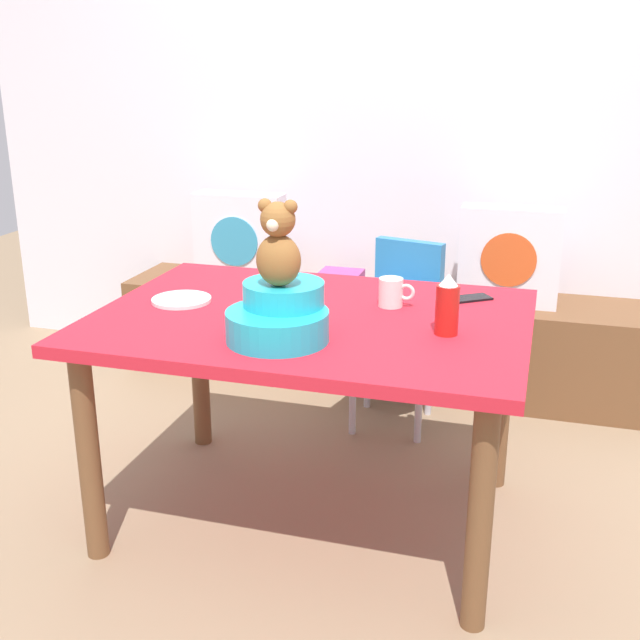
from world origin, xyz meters
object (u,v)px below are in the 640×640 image
(infant_seat_teal, at_px, (279,315))
(teddy_bear, at_px, (278,246))
(ketchup_bottle, at_px, (447,306))
(dinner_plate_near, at_px, (182,300))
(cell_phone, at_px, (470,298))
(highchair, at_px, (396,309))
(coffee_mug, at_px, (392,292))
(pillow_floral_left, at_px, (240,238))
(dining_table, at_px, (311,342))
(pillow_floral_right, at_px, (510,256))
(book_stack, at_px, (342,280))

(infant_seat_teal, bearing_deg, teddy_bear, -90.00)
(ketchup_bottle, relative_size, dinner_plate_near, 0.92)
(cell_phone, bearing_deg, highchair, -1.14)
(coffee_mug, distance_m, cell_phone, 0.29)
(pillow_floral_left, distance_m, cell_phone, 1.52)
(infant_seat_teal, bearing_deg, ketchup_bottle, 20.79)
(dining_table, bearing_deg, coffee_mug, 35.45)
(pillow_floral_left, bearing_deg, ketchup_bottle, -47.53)
(teddy_bear, distance_m, ketchup_bottle, 0.53)
(infant_seat_teal, height_order, ketchup_bottle, ketchup_bottle)
(pillow_floral_right, relative_size, ketchup_bottle, 2.38)
(book_stack, xyz_separation_m, teddy_bear, (0.20, -1.48, 0.51))
(teddy_bear, bearing_deg, pillow_floral_left, 116.09)
(infant_seat_teal, bearing_deg, pillow_floral_right, 68.53)
(dining_table, bearing_deg, cell_phone, 33.68)
(pillow_floral_left, relative_size, highchair, 0.56)
(book_stack, xyz_separation_m, dining_table, (0.23, -1.25, 0.14))
(highchair, bearing_deg, cell_phone, -55.09)
(teddy_bear, bearing_deg, book_stack, 97.84)
(coffee_mug, relative_size, dinner_plate_near, 0.60)
(dining_table, height_order, highchair, highchair)
(pillow_floral_left, height_order, book_stack, pillow_floral_left)
(pillow_floral_left, bearing_deg, dinner_plate_near, -77.05)
(dining_table, xyz_separation_m, highchair, (0.12, 0.81, -0.12))
(pillow_floral_left, bearing_deg, dining_table, -58.86)
(book_stack, bearing_deg, pillow_floral_left, -177.66)
(dinner_plate_near, distance_m, cell_phone, 0.98)
(pillow_floral_left, bearing_deg, pillow_floral_right, 0.00)
(infant_seat_teal, xyz_separation_m, ketchup_bottle, (0.46, 0.18, 0.02))
(pillow_floral_left, relative_size, cell_phone, 3.06)
(dining_table, distance_m, ketchup_bottle, 0.48)
(infant_seat_teal, xyz_separation_m, teddy_bear, (-0.00, -0.00, 0.21))
(teddy_bear, distance_m, dinner_plate_near, 0.57)
(book_stack, xyz_separation_m, highchair, (0.35, -0.44, 0.02))
(dinner_plate_near, bearing_deg, cell_phone, 17.77)
(book_stack, distance_m, cell_phone, 1.19)
(dining_table, xyz_separation_m, teddy_bear, (-0.02, -0.24, 0.37))
(book_stack, height_order, highchair, highchair)
(ketchup_bottle, relative_size, cell_phone, 1.28)
(pillow_floral_left, xyz_separation_m, ketchup_bottle, (1.18, -1.29, 0.15))
(dining_table, relative_size, highchair, 1.74)
(dining_table, bearing_deg, highchair, 81.39)
(infant_seat_teal, bearing_deg, pillow_floral_left, 116.10)
(ketchup_bottle, relative_size, coffee_mug, 1.54)
(ketchup_bottle, height_order, dinner_plate_near, ketchup_bottle)
(book_stack, distance_m, dining_table, 1.27)
(pillow_floral_left, relative_size, dining_table, 0.32)
(ketchup_bottle, xyz_separation_m, coffee_mug, (-0.21, 0.22, -0.04))
(coffee_mug, relative_size, cell_phone, 0.83)
(pillow_floral_left, distance_m, dining_table, 1.43)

